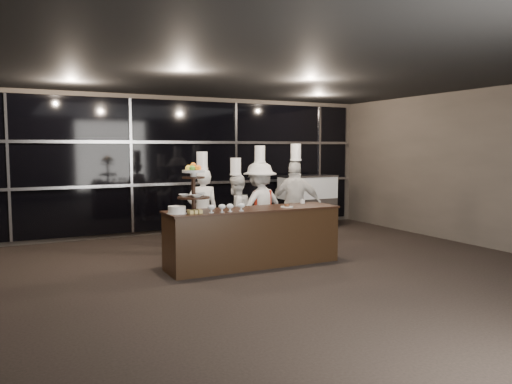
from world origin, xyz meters
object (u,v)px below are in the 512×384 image
layer_cake (177,210)px  chef_c (260,206)px  display_case (308,199)px  buffet_counter (253,237)px  chef_b (236,212)px  chef_d (295,204)px  chef_a (203,210)px  display_stand (193,184)px

layer_cake → chef_c: 2.20m
display_case → chef_c: bearing=-140.9°
buffet_counter → chef_b: size_ratio=1.67×
buffet_counter → chef_c: 1.25m
buffet_counter → chef_b: chef_b is taller
chef_c → chef_d: chef_d is taller
layer_cake → chef_a: 1.40m
display_stand → display_case: display_stand is taller
display_stand → chef_a: bearing=63.0°
buffet_counter → layer_cake: layer_cake is taller
layer_cake → chef_a: bearing=53.6°
buffet_counter → display_stand: (-1.00, -0.00, 0.87)m
chef_b → chef_a: bearing=179.2°
display_stand → layer_cake: display_stand is taller
layer_cake → chef_d: (2.54, 0.82, -0.13)m
chef_b → buffet_counter: bearing=-99.5°
display_stand → chef_a: chef_a is taller
display_stand → chef_a: (0.54, 1.07, -0.55)m
buffet_counter → display_case: (2.82, 2.79, 0.22)m
display_stand → chef_b: chef_b is taller
buffet_counter → display_stand: bearing=-180.0°
display_case → chef_d: 2.55m
buffet_counter → display_case: display_case is taller
chef_c → chef_d: bearing=-21.3°
buffet_counter → chef_d: (1.26, 0.77, 0.38)m
display_stand → chef_b: 1.70m
chef_a → chef_d: bearing=-9.7°
chef_d → display_case: bearing=52.2°
display_stand → chef_a: 1.32m
display_case → chef_b: chef_b is taller
chef_c → chef_d: 0.66m
chef_d → buffet_counter: bearing=-148.3°
display_stand → chef_b: (1.18, 1.06, -0.62)m
display_case → chef_d: bearing=-127.8°
layer_cake → chef_b: bearing=37.3°
display_stand → chef_c: chef_c is taller
chef_b → chef_d: 1.12m
display_case → chef_a: (-3.28, -1.72, 0.11)m
buffet_counter → chef_c: (0.64, 1.01, 0.36)m
display_stand → chef_d: (2.26, 0.77, -0.49)m
buffet_counter → chef_c: bearing=57.7°
chef_c → layer_cake: bearing=-151.0°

